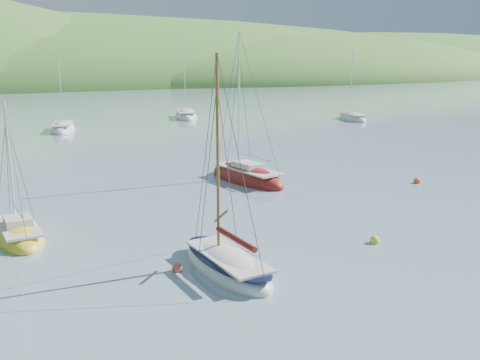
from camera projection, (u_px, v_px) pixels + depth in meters
name	position (u px, v px, depth m)	size (l,w,h in m)	color
ground	(311.00, 267.00, 21.87)	(700.00, 700.00, 0.00)	gray
daysailer_white	(227.00, 265.00, 21.55)	(2.57, 6.10, 9.18)	silver
sloop_red	(247.00, 178.00, 36.90)	(3.80, 7.69, 10.89)	maroon
sailboat_yellow	(19.00, 235.00, 25.28)	(2.50, 5.46, 7.06)	gold
distant_sloop_a	(63.00, 129.00, 61.44)	(4.23, 7.83, 10.60)	silver
distant_sloop_b	(186.00, 116.00, 74.22)	(5.12, 8.73, 11.77)	silver
distant_sloop_d	(352.00, 119.00, 71.99)	(4.19, 7.41, 10.00)	silver
mooring_buoys	(272.00, 218.00, 28.12)	(26.28, 10.96, 0.47)	#CDD72B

